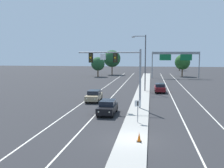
{
  "coord_description": "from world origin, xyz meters",
  "views": [
    {
      "loc": [
        1.37,
        -20.29,
        6.71
      ],
      "look_at": [
        -3.2,
        10.98,
        3.2
      ],
      "focal_mm": 42.82,
      "sensor_mm": 36.0,
      "label": 1
    }
  ],
  "objects_px": {
    "median_sign_post": "(138,108)",
    "tree_far_right_c": "(180,63)",
    "car_oncoming_tan": "(94,96)",
    "tree_far_right_a": "(182,62)",
    "car_receding_darkred": "(160,88)",
    "highway_sign_gantry": "(176,56)",
    "traffic_cone_median_nose": "(139,137)",
    "street_lamp_median": "(144,60)",
    "tree_far_left_b": "(112,59)",
    "car_oncoming_black": "(108,107)",
    "tree_far_left_a": "(98,64)",
    "overhead_signal_mast": "(120,66)"
  },
  "relations": [
    {
      "from": "median_sign_post",
      "to": "tree_far_right_c",
      "type": "distance_m",
      "value": 89.77
    },
    {
      "from": "car_oncoming_tan",
      "to": "tree_far_right_a",
      "type": "distance_m",
      "value": 49.97
    },
    {
      "from": "car_receding_darkred",
      "to": "tree_far_right_c",
      "type": "relative_size",
      "value": 0.93
    },
    {
      "from": "car_receding_darkred",
      "to": "highway_sign_gantry",
      "type": "distance_m",
      "value": 30.48
    },
    {
      "from": "median_sign_post",
      "to": "traffic_cone_median_nose",
      "type": "xyz_separation_m",
      "value": [
        0.4,
        -5.81,
        -1.08
      ]
    },
    {
      "from": "car_oncoming_tan",
      "to": "street_lamp_median",
      "type": "bearing_deg",
      "value": 59.08
    },
    {
      "from": "street_lamp_median",
      "to": "traffic_cone_median_nose",
      "type": "xyz_separation_m",
      "value": [
        0.45,
        -28.77,
        -5.29
      ]
    },
    {
      "from": "car_oncoming_tan",
      "to": "traffic_cone_median_nose",
      "type": "height_order",
      "value": "car_oncoming_tan"
    },
    {
      "from": "tree_far_left_b",
      "to": "tree_far_right_a",
      "type": "height_order",
      "value": "tree_far_left_b"
    },
    {
      "from": "car_oncoming_black",
      "to": "tree_far_left_a",
      "type": "height_order",
      "value": "tree_far_left_a"
    },
    {
      "from": "overhead_signal_mast",
      "to": "tree_far_right_c",
      "type": "bearing_deg",
      "value": 79.22
    },
    {
      "from": "tree_far_left_b",
      "to": "tree_far_left_a",
      "type": "bearing_deg",
      "value": -109.16
    },
    {
      "from": "street_lamp_median",
      "to": "highway_sign_gantry",
      "type": "relative_size",
      "value": 0.75
    },
    {
      "from": "overhead_signal_mast",
      "to": "traffic_cone_median_nose",
      "type": "relative_size",
      "value": 10.51
    },
    {
      "from": "tree_far_left_a",
      "to": "overhead_signal_mast",
      "type": "bearing_deg",
      "value": -75.48
    },
    {
      "from": "overhead_signal_mast",
      "to": "tree_far_right_c",
      "type": "distance_m",
      "value": 83.25
    },
    {
      "from": "overhead_signal_mast",
      "to": "tree_far_left_b",
      "type": "distance_m",
      "value": 56.39
    },
    {
      "from": "street_lamp_median",
      "to": "car_oncoming_tan",
      "type": "height_order",
      "value": "street_lamp_median"
    },
    {
      "from": "car_receding_darkred",
      "to": "traffic_cone_median_nose",
      "type": "relative_size",
      "value": 6.07
    },
    {
      "from": "car_receding_darkred",
      "to": "car_oncoming_black",
      "type": "bearing_deg",
      "value": -108.9
    },
    {
      "from": "car_oncoming_tan",
      "to": "traffic_cone_median_nose",
      "type": "xyz_separation_m",
      "value": [
        7.23,
        -17.45,
        -0.31
      ]
    },
    {
      "from": "car_oncoming_tan",
      "to": "tree_far_left_a",
      "type": "height_order",
      "value": "tree_far_left_a"
    },
    {
      "from": "street_lamp_median",
      "to": "car_oncoming_black",
      "type": "height_order",
      "value": "street_lamp_median"
    },
    {
      "from": "overhead_signal_mast",
      "to": "tree_far_left_b",
      "type": "bearing_deg",
      "value": 99.28
    },
    {
      "from": "median_sign_post",
      "to": "street_lamp_median",
      "type": "distance_m",
      "value": 23.34
    },
    {
      "from": "street_lamp_median",
      "to": "overhead_signal_mast",
      "type": "bearing_deg",
      "value": -99.03
    },
    {
      "from": "median_sign_post",
      "to": "tree_far_right_a",
      "type": "bearing_deg",
      "value": 79.63
    },
    {
      "from": "car_oncoming_black",
      "to": "tree_far_right_c",
      "type": "height_order",
      "value": "tree_far_right_c"
    },
    {
      "from": "highway_sign_gantry",
      "to": "tree_far_left_a",
      "type": "xyz_separation_m",
      "value": [
        -22.75,
        2.01,
        -2.3
      ]
    },
    {
      "from": "traffic_cone_median_nose",
      "to": "highway_sign_gantry",
      "type": "xyz_separation_m",
      "value": [
        7.63,
        57.73,
        5.66
      ]
    },
    {
      "from": "car_oncoming_tan",
      "to": "tree_far_right_c",
      "type": "relative_size",
      "value": 0.93
    },
    {
      "from": "traffic_cone_median_nose",
      "to": "tree_far_left_a",
      "type": "relative_size",
      "value": 0.13
    },
    {
      "from": "overhead_signal_mast",
      "to": "car_receding_darkred",
      "type": "distance_m",
      "value": 16.86
    },
    {
      "from": "tree_far_left_b",
      "to": "tree_far_right_a",
      "type": "bearing_deg",
      "value": -11.13
    },
    {
      "from": "street_lamp_median",
      "to": "tree_far_left_a",
      "type": "xyz_separation_m",
      "value": [
        -14.67,
        30.97,
        -1.93
      ]
    },
    {
      "from": "car_oncoming_tan",
      "to": "car_oncoming_black",
      "type": "bearing_deg",
      "value": -67.57
    },
    {
      "from": "car_oncoming_tan",
      "to": "highway_sign_gantry",
      "type": "bearing_deg",
      "value": 69.75
    },
    {
      "from": "overhead_signal_mast",
      "to": "tree_far_right_a",
      "type": "bearing_deg",
      "value": 75.51
    },
    {
      "from": "car_oncoming_tan",
      "to": "tree_far_left_b",
      "type": "bearing_deg",
      "value": 95.41
    },
    {
      "from": "street_lamp_median",
      "to": "tree_far_left_b",
      "type": "height_order",
      "value": "street_lamp_median"
    },
    {
      "from": "street_lamp_median",
      "to": "tree_far_left_b",
      "type": "bearing_deg",
      "value": 106.29
    },
    {
      "from": "overhead_signal_mast",
      "to": "street_lamp_median",
      "type": "distance_m",
      "value": 16.11
    },
    {
      "from": "street_lamp_median",
      "to": "car_oncoming_black",
      "type": "bearing_deg",
      "value": -100.35
    },
    {
      "from": "highway_sign_gantry",
      "to": "tree_far_right_a",
      "type": "distance_m",
      "value": 7.15
    },
    {
      "from": "highway_sign_gantry",
      "to": "tree_far_right_a",
      "type": "bearing_deg",
      "value": 67.55
    },
    {
      "from": "car_oncoming_black",
      "to": "tree_far_left_b",
      "type": "distance_m",
      "value": 59.7
    },
    {
      "from": "car_oncoming_black",
      "to": "car_receding_darkred",
      "type": "bearing_deg",
      "value": 71.1
    },
    {
      "from": "street_lamp_median",
      "to": "traffic_cone_median_nose",
      "type": "bearing_deg",
      "value": -89.1
    },
    {
      "from": "median_sign_post",
      "to": "street_lamp_median",
      "type": "xyz_separation_m",
      "value": [
        -0.05,
        22.96,
        4.21
      ]
    },
    {
      "from": "street_lamp_median",
      "to": "highway_sign_gantry",
      "type": "xyz_separation_m",
      "value": [
        8.08,
        28.96,
        0.37
      ]
    }
  ]
}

